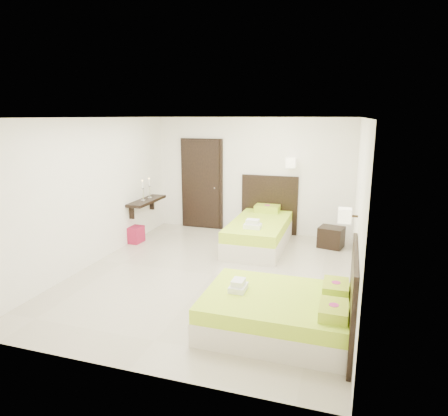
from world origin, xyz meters
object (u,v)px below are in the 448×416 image
(bed_single, at_px, (260,231))
(ottoman, at_px, (134,234))
(nightstand, at_px, (331,237))
(bed_double, at_px, (283,311))

(bed_single, distance_m, ottoman, 2.67)
(nightstand, bearing_deg, bed_single, -153.94)
(bed_single, height_order, ottoman, bed_single)
(nightstand, height_order, ottoman, nightstand)
(bed_single, xyz_separation_m, nightstand, (1.41, 0.33, -0.11))
(bed_double, relative_size, ottoman, 5.25)
(bed_single, relative_size, bed_double, 1.17)
(bed_single, height_order, nightstand, bed_single)
(bed_double, xyz_separation_m, ottoman, (-3.61, 2.65, -0.10))
(bed_single, distance_m, bed_double, 3.39)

